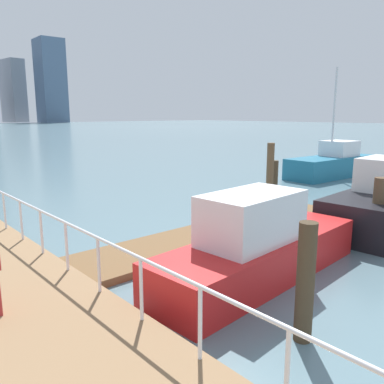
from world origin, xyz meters
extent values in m
plane|color=slate|center=(0.00, 20.00, 0.00)|extent=(300.00, 300.00, 0.00)
cube|color=brown|center=(1.76, 9.63, 0.09)|extent=(10.53, 2.00, 0.18)
cylinder|color=white|center=(-3.15, 3.65, 0.93)|extent=(0.06, 0.06, 1.05)
cylinder|color=white|center=(-3.15, 5.04, 0.93)|extent=(0.06, 0.06, 1.05)
cylinder|color=white|center=(-3.15, 6.43, 0.93)|extent=(0.06, 0.06, 1.05)
cylinder|color=white|center=(-3.15, 7.82, 0.93)|extent=(0.06, 0.06, 1.05)
cylinder|color=white|center=(-3.15, 9.20, 0.93)|extent=(0.06, 0.06, 1.05)
cylinder|color=white|center=(-3.15, 10.59, 0.93)|extent=(0.06, 0.06, 1.05)
cylinder|color=white|center=(-3.15, 11.98, 0.93)|extent=(0.06, 0.06, 1.05)
cylinder|color=white|center=(-3.15, 13.37, 0.93)|extent=(0.06, 0.06, 1.05)
cylinder|color=white|center=(-3.15, 7.82, 1.45)|extent=(0.06, 24.99, 0.06)
cylinder|color=brown|center=(6.98, 7.71, 0.94)|extent=(0.27, 0.27, 1.88)
cylinder|color=#473826|center=(8.56, 12.60, 0.77)|extent=(0.33, 0.33, 1.54)
cylinder|color=brown|center=(7.65, 12.17, 1.21)|extent=(0.32, 0.32, 2.42)
cylinder|color=#473826|center=(-1.14, 4.72, 1.01)|extent=(0.30, 0.30, 2.02)
cylinder|color=brown|center=(4.67, 6.09, 0.97)|extent=(0.35, 0.35, 1.93)
cube|color=#1E6B8C|center=(15.02, 13.39, 0.60)|extent=(6.37, 2.41, 1.19)
cube|color=white|center=(15.84, 13.34, 1.64)|extent=(1.99, 1.75, 0.90)
cylinder|color=silver|center=(15.02, 13.39, 3.72)|extent=(0.12, 0.12, 5.07)
cube|color=black|center=(6.31, 6.64, 0.60)|extent=(5.39, 2.47, 1.21)
cube|color=red|center=(0.40, 6.84, 0.46)|extent=(6.06, 2.08, 0.92)
cube|color=white|center=(0.00, 6.81, 1.47)|extent=(2.45, 1.50, 1.10)
cube|color=#8C939E|center=(52.34, 184.52, 13.15)|extent=(7.31, 14.10, 26.29)
cube|color=slate|center=(62.58, 168.28, 16.86)|extent=(10.25, 11.95, 33.73)
camera|label=1|loc=(-6.45, 1.48, 3.68)|focal=36.99mm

